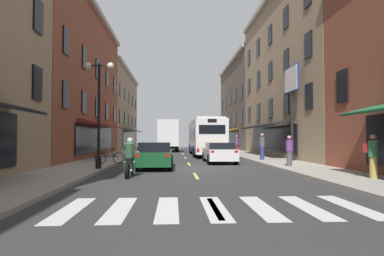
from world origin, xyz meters
TOP-DOWN VIEW (x-y plane):
  - ground_plane at (0.00, 0.00)m, footprint 34.80×80.00m
  - lane_centre_dashes at (0.00, -0.25)m, footprint 0.14×73.90m
  - crosswalk_near at (0.00, -10.00)m, footprint 7.10×2.80m
  - sidewalk_left at (-5.90, 0.00)m, footprint 3.00×80.00m
  - sidewalk_right at (5.90, 0.00)m, footprint 3.00×80.00m
  - storefront_row_right at (11.38, 2.99)m, footprint 9.44×79.90m
  - billboard_sign at (7.05, 4.08)m, footprint 0.40×2.43m
  - transit_bus at (2.01, 13.29)m, footprint 2.68×11.76m
  - box_truck at (-1.68, 22.66)m, footprint 2.62×7.49m
  - sedan_near at (-1.96, 0.23)m, footprint 1.91×4.69m
  - sedan_mid at (-1.86, 33.37)m, footprint 1.97×4.29m
  - sedan_far at (2.06, 4.00)m, footprint 1.91×4.78m
  - motorcycle_rider at (-2.80, -3.67)m, footprint 0.62×2.07m
  - bicycle_near at (-4.69, 1.69)m, footprint 1.70×0.48m
  - pedestrian_near at (6.41, -5.91)m, footprint 0.46×0.52m
  - pedestrian_mid at (5.17, 4.77)m, footprint 0.36×0.36m
  - pedestrian_far at (5.24, -0.37)m, footprint 0.36×0.36m
  - pedestrian_rear at (5.11, 13.59)m, footprint 0.36×0.36m
  - street_lamp_twin at (-4.64, -1.37)m, footprint 1.42×0.32m

SIDE VIEW (x-z plane):
  - ground_plane at x=0.00m, z-range -0.10..0.00m
  - lane_centre_dashes at x=0.00m, z-range 0.00..0.01m
  - crosswalk_near at x=0.00m, z-range 0.00..0.01m
  - sidewalk_left at x=-5.90m, z-range 0.00..0.14m
  - sidewalk_right at x=5.90m, z-range 0.00..0.14m
  - bicycle_near at x=-4.69m, z-range 0.05..0.96m
  - sedan_far at x=2.06m, z-range 0.03..1.36m
  - sedan_mid at x=-1.86m, z-range 0.02..1.40m
  - motorcycle_rider at x=-2.80m, z-range -0.12..1.54m
  - sedan_near at x=-1.96m, z-range 0.01..1.42m
  - pedestrian_far at x=5.24m, z-range 0.16..1.79m
  - pedestrian_near at x=6.41m, z-range 0.19..1.83m
  - pedestrian_rear at x=5.11m, z-range 0.17..1.93m
  - pedestrian_mid at x=5.17m, z-range 0.18..2.01m
  - transit_bus at x=2.01m, z-range 0.08..3.42m
  - box_truck at x=-1.68m, z-range 0.07..3.83m
  - street_lamp_twin at x=-4.64m, z-range 0.42..5.66m
  - billboard_sign at x=7.05m, z-range 1.70..8.08m
  - storefront_row_right at x=11.38m, z-range -1.11..13.22m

